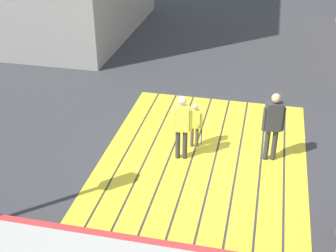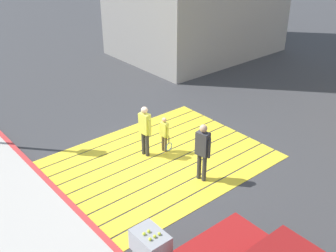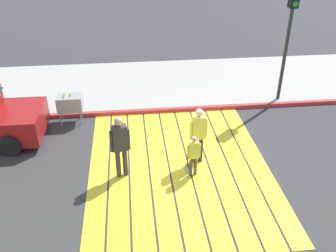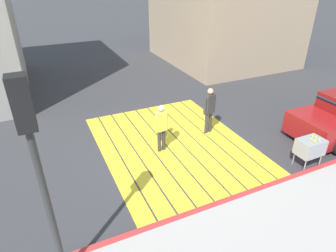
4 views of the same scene
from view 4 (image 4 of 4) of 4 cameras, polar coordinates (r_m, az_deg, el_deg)
ground_plane at (r=10.39m, az=1.08°, el=-3.56°), size 120.00×120.00×0.00m
crosswalk_stripes at (r=10.39m, az=1.08°, el=-3.53°), size 6.40×4.90×0.01m
curb_painted at (r=8.15m, az=11.45°, el=-14.15°), size 0.16×40.00×0.13m
traffic_light_corner at (r=4.98m, az=-24.66°, el=-4.19°), size 0.39×0.28×4.24m
tennis_ball_cart at (r=9.93m, az=25.90°, el=-3.69°), size 0.56×0.80×1.02m
pedestrian_adult_lead at (r=10.76m, az=8.05°, el=3.59°), size 0.29×0.51×1.77m
pedestrian_adult_trailing at (r=9.56m, az=-1.32°, el=0.15°), size 0.26×0.49×1.68m
pedestrian_child_with_racket at (r=10.26m, az=-1.45°, el=0.36°), size 0.28×0.38×1.21m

